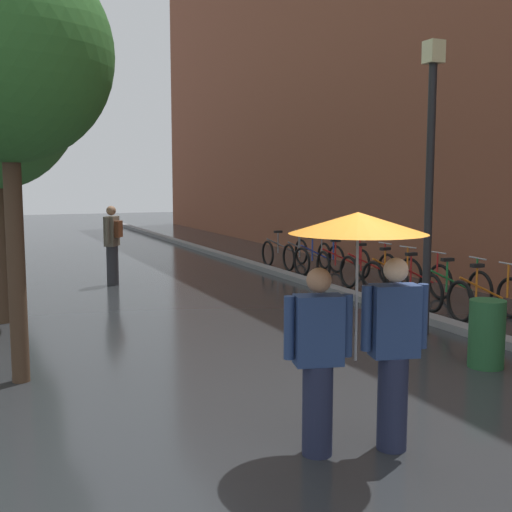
% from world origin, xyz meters
% --- Properties ---
extents(ground_plane, '(80.00, 80.00, 0.00)m').
position_xyz_m(ground_plane, '(0.00, 0.00, 0.00)').
color(ground_plane, '#26282B').
extents(building_facade, '(8.00, 36.00, 12.69)m').
position_xyz_m(building_facade, '(10.00, 10.00, 6.34)').
color(building_facade, brown).
rests_on(building_facade, ground).
extents(kerb_strip, '(0.30, 36.00, 0.12)m').
position_xyz_m(kerb_strip, '(3.20, 10.00, 0.06)').
color(kerb_strip, slate).
rests_on(kerb_strip, ground).
extents(street_tree_0, '(2.32, 2.32, 4.90)m').
position_xyz_m(street_tree_0, '(-3.15, 2.93, 3.69)').
color(street_tree_0, '#473323').
rests_on(street_tree_0, ground).
extents(parked_bicycle_0, '(1.13, 0.78, 0.96)m').
position_xyz_m(parked_bicycle_0, '(4.15, 3.26, 0.38)').
color(parked_bicycle_0, black).
rests_on(parked_bicycle_0, ground).
extents(parked_bicycle_1, '(1.14, 0.79, 0.96)m').
position_xyz_m(parked_bicycle_1, '(4.23, 4.08, 0.38)').
color(parked_bicycle_1, black).
rests_on(parked_bicycle_1, ground).
extents(parked_bicycle_2, '(1.09, 0.72, 0.96)m').
position_xyz_m(parked_bicycle_2, '(4.16, 5.04, 0.38)').
color(parked_bicycle_2, black).
rests_on(parked_bicycle_2, ground).
extents(parked_bicycle_3, '(1.17, 0.85, 0.96)m').
position_xyz_m(parked_bicycle_3, '(4.25, 6.03, 0.38)').
color(parked_bicycle_3, black).
rests_on(parked_bicycle_3, ground).
extents(parked_bicycle_4, '(1.09, 0.72, 0.96)m').
position_xyz_m(parked_bicycle_4, '(4.28, 6.94, 0.38)').
color(parked_bicycle_4, black).
rests_on(parked_bicycle_4, ground).
extents(parked_bicycle_5, '(1.13, 0.78, 0.96)m').
position_xyz_m(parked_bicycle_5, '(4.25, 7.94, 0.38)').
color(parked_bicycle_5, black).
rests_on(parked_bicycle_5, ground).
extents(parked_bicycle_6, '(1.14, 0.80, 0.96)m').
position_xyz_m(parked_bicycle_6, '(4.15, 8.91, 0.38)').
color(parked_bicycle_6, black).
rests_on(parked_bicycle_6, ground).
extents(parked_bicycle_7, '(1.10, 0.73, 0.96)m').
position_xyz_m(parked_bicycle_7, '(4.23, 9.70, 0.38)').
color(parked_bicycle_7, black).
rests_on(parked_bicycle_7, ground).
extents(parked_bicycle_8, '(1.09, 0.71, 0.96)m').
position_xyz_m(parked_bicycle_8, '(4.11, 10.75, 0.38)').
color(parked_bicycle_8, black).
rests_on(parked_bicycle_8, ground).
extents(couple_under_umbrella, '(1.22, 1.16, 2.06)m').
position_xyz_m(couple_under_umbrella, '(-0.64, -0.26, 1.40)').
color(couple_under_umbrella, '#1E233D').
rests_on(couple_under_umbrella, ground).
extents(street_lamp_post, '(0.24, 0.24, 4.31)m').
position_xyz_m(street_lamp_post, '(2.60, 2.88, 2.52)').
color(street_lamp_post, black).
rests_on(street_lamp_post, ground).
extents(litter_bin, '(0.44, 0.44, 0.85)m').
position_xyz_m(litter_bin, '(2.21, 1.20, 0.42)').
color(litter_bin, '#1E4C28').
rests_on(litter_bin, ground).
extents(pedestrian_walking_midground, '(0.45, 0.51, 1.76)m').
position_xyz_m(pedestrian_walking_midground, '(-0.82, 9.34, 0.93)').
color(pedestrian_walking_midground, '#2D2D33').
rests_on(pedestrian_walking_midground, ground).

